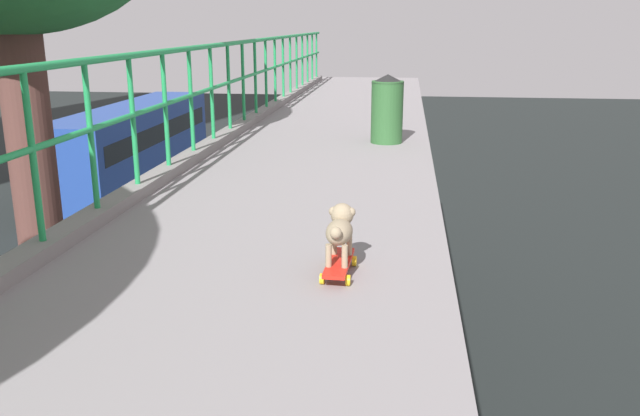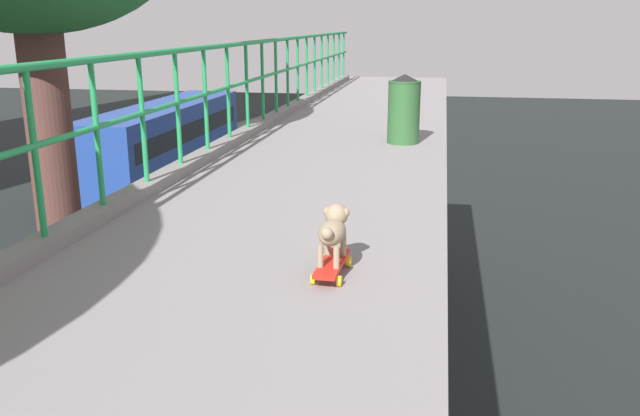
# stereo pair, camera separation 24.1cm
# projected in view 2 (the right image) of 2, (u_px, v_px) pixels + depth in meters

# --- Properties ---
(car_green_fifth) EXTENTS (1.84, 4.16, 1.49)m
(car_green_fifth) POSITION_uv_depth(u_px,v_px,m) (145.00, 266.00, 16.37)
(car_green_fifth) COLOR #196C30
(car_green_fifth) RESTS_ON ground
(city_bus) EXTENTS (2.53, 11.47, 3.29)m
(city_bus) POSITION_uv_depth(u_px,v_px,m) (166.00, 140.00, 26.82)
(city_bus) COLOR #214092
(city_bus) RESTS_ON ground
(toy_skateboard) EXTENTS (0.19, 0.50, 0.09)m
(toy_skateboard) POSITION_uv_depth(u_px,v_px,m) (332.00, 265.00, 3.91)
(toy_skateboard) COLOR red
(toy_skateboard) RESTS_ON overpass_deck
(small_dog) EXTENTS (0.17, 0.41, 0.32)m
(small_dog) POSITION_uv_depth(u_px,v_px,m) (333.00, 228.00, 3.89)
(small_dog) COLOR gray
(small_dog) RESTS_ON toy_skateboard
(litter_bin) EXTENTS (0.40, 0.40, 0.84)m
(litter_bin) POSITION_uv_depth(u_px,v_px,m) (404.00, 108.00, 8.10)
(litter_bin) COLOR #2D5C2E
(litter_bin) RESTS_ON overpass_deck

